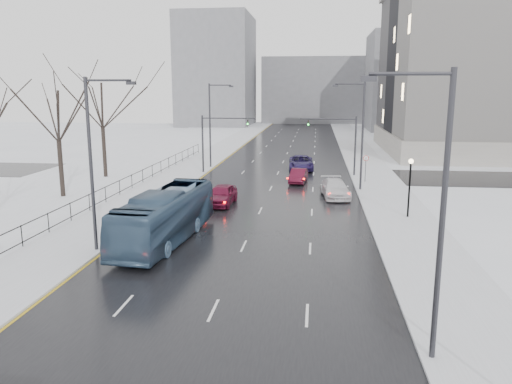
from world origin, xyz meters
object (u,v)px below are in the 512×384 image
at_px(streetlight_l_near, 94,157).
at_px(sedan_center_near, 222,195).
at_px(streetlight_l_far, 212,121).
at_px(sedan_right_near, 298,176).
at_px(sedan_right_cross, 301,163).
at_px(bus, 166,216).
at_px(mast_signal_right, 345,139).
at_px(streetlight_r_mid, 360,131).
at_px(tree_park_e, 106,178).
at_px(tree_park_d, 63,197).
at_px(sedan_right_far, 335,188).
at_px(no_uturn_sign, 366,161).
at_px(streetlight_r_near, 436,204).
at_px(mast_signal_left, 212,137).
at_px(lamppost_r_mid, 410,179).

bearing_deg(streetlight_l_near, sedan_center_near, 69.32).
xyz_separation_m(streetlight_l_near, streetlight_l_far, (0.00, 32.00, 0.00)).
height_order(sedan_right_near, sedan_right_cross, sedan_right_cross).
bearing_deg(bus, mast_signal_right, 69.10).
distance_m(streetlight_r_mid, streetlight_l_near, 25.82).
height_order(tree_park_e, bus, tree_park_e).
height_order(tree_park_d, sedan_center_near, tree_park_d).
relative_size(sedan_center_near, sedan_right_far, 0.91).
distance_m(streetlight_l_far, sedan_center_near, 20.45).
bearing_deg(tree_park_e, sedan_right_far, -16.65).
relative_size(no_uturn_sign, sedan_right_far, 0.50).
bearing_deg(tree_park_d, streetlight_r_mid, 13.01).
relative_size(streetlight_r_near, mast_signal_left, 1.54).
distance_m(tree_park_e, sedan_right_cross, 22.07).
bearing_deg(streetlight_r_near, sedan_right_far, 94.76).
distance_m(tree_park_d, sedan_right_far, 23.92).
bearing_deg(mast_signal_right, streetlight_r_near, -88.73).
bearing_deg(bus, no_uturn_sign, 61.47).
bearing_deg(streetlight_r_mid, tree_park_e, 171.37).
height_order(tree_park_d, sedan_right_far, tree_park_d).
height_order(tree_park_d, streetlight_r_mid, streetlight_r_mid).
relative_size(streetlight_l_near, sedan_right_far, 1.86).
bearing_deg(sedan_right_far, mast_signal_right, 75.76).
bearing_deg(sedan_right_near, streetlight_l_far, 146.45).
xyz_separation_m(streetlight_l_far, sedan_center_near, (4.79, -19.30, -4.74)).
distance_m(lamppost_r_mid, mast_signal_right, 18.41).
relative_size(mast_signal_right, bus, 0.57).
distance_m(streetlight_l_far, sedan_right_near, 14.57).
relative_size(streetlight_l_near, sedan_center_near, 2.04).
height_order(streetlight_r_mid, streetlight_l_near, same).
bearing_deg(streetlight_l_near, sedan_right_near, 65.46).
distance_m(streetlight_r_near, streetlight_l_near, 19.15).
height_order(no_uturn_sign, sedan_right_near, no_uturn_sign).
bearing_deg(sedan_right_cross, sedan_right_near, -93.04).
distance_m(tree_park_d, sedan_right_near, 22.36).
relative_size(tree_park_e, sedan_right_far, 2.52).
bearing_deg(streetlight_l_far, sedan_right_cross, -2.11).
distance_m(tree_park_e, mast_signal_right, 26.16).
relative_size(mast_signal_left, bus, 0.57).
distance_m(streetlight_l_near, sedan_right_near, 26.14).
bearing_deg(streetlight_l_far, bus, -83.73).
relative_size(lamppost_r_mid, sedan_right_cross, 0.71).
bearing_deg(sedan_center_near, mast_signal_left, 107.29).
xyz_separation_m(streetlight_r_near, streetlight_l_near, (-16.33, 10.00, 0.00)).
xyz_separation_m(tree_park_e, lamppost_r_mid, (29.20, -14.00, 2.94)).
relative_size(streetlight_r_near, sedan_right_near, 2.35).
xyz_separation_m(mast_signal_left, bus, (2.40, -25.55, -2.46)).
xyz_separation_m(streetlight_l_near, bus, (3.25, 2.45, -3.98)).
bearing_deg(sedan_right_far, streetlight_l_near, -137.24).
bearing_deg(no_uturn_sign, bus, -123.24).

